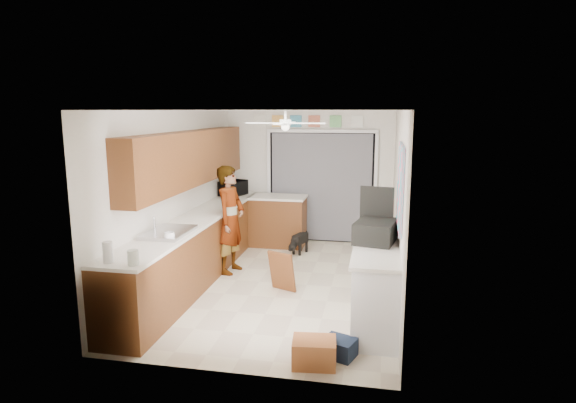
{
  "coord_description": "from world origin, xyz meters",
  "views": [
    {
      "loc": [
        1.35,
        -6.58,
        2.49
      ],
      "look_at": [
        0.0,
        0.4,
        1.15
      ],
      "focal_mm": 30.0,
      "sensor_mm": 36.0,
      "label": 1
    }
  ],
  "objects_px": {
    "suitcase": "(376,231)",
    "man": "(230,220)",
    "navy_crate": "(339,348)",
    "paper_towel_roll": "(108,252)",
    "cup": "(169,236)",
    "cardboard_box": "(314,352)",
    "dog": "(300,242)",
    "microwave": "(233,188)"
  },
  "relations": [
    {
      "from": "suitcase",
      "to": "cardboard_box",
      "type": "xyz_separation_m",
      "value": [
        -0.55,
        -1.33,
        -0.93
      ]
    },
    {
      "from": "cup",
      "to": "microwave",
      "type": "bearing_deg",
      "value": 93.35
    },
    {
      "from": "suitcase",
      "to": "navy_crate",
      "type": "relative_size",
      "value": 1.89
    },
    {
      "from": "dog",
      "to": "paper_towel_roll",
      "type": "bearing_deg",
      "value": -90.46
    },
    {
      "from": "paper_towel_roll",
      "to": "cardboard_box",
      "type": "relative_size",
      "value": 0.52
    },
    {
      "from": "suitcase",
      "to": "navy_crate",
      "type": "bearing_deg",
      "value": -94.68
    },
    {
      "from": "microwave",
      "to": "navy_crate",
      "type": "bearing_deg",
      "value": -130.1
    },
    {
      "from": "suitcase",
      "to": "man",
      "type": "distance_m",
      "value": 2.55
    },
    {
      "from": "cardboard_box",
      "to": "dog",
      "type": "xyz_separation_m",
      "value": [
        -0.77,
        3.75,
        0.06
      ]
    },
    {
      "from": "cup",
      "to": "paper_towel_roll",
      "type": "xyz_separation_m",
      "value": [
        -0.25,
        -0.93,
        0.06
      ]
    },
    {
      "from": "microwave",
      "to": "cup",
      "type": "distance_m",
      "value": 3.2
    },
    {
      "from": "cardboard_box",
      "to": "man",
      "type": "xyz_separation_m",
      "value": [
        -1.67,
        2.57,
        0.7
      ]
    },
    {
      "from": "paper_towel_roll",
      "to": "dog",
      "type": "distance_m",
      "value": 4.12
    },
    {
      "from": "paper_towel_roll",
      "to": "suitcase",
      "type": "distance_m",
      "value": 3.04
    },
    {
      "from": "cup",
      "to": "cardboard_box",
      "type": "relative_size",
      "value": 0.3
    },
    {
      "from": "microwave",
      "to": "dog",
      "type": "distance_m",
      "value": 1.63
    },
    {
      "from": "navy_crate",
      "to": "cup",
      "type": "bearing_deg",
      "value": 162.2
    },
    {
      "from": "man",
      "to": "dog",
      "type": "xyz_separation_m",
      "value": [
        0.9,
        1.18,
        -0.64
      ]
    },
    {
      "from": "dog",
      "to": "suitcase",
      "type": "bearing_deg",
      "value": -41.55
    },
    {
      "from": "microwave",
      "to": "suitcase",
      "type": "relative_size",
      "value": 0.84
    },
    {
      "from": "paper_towel_roll",
      "to": "man",
      "type": "relative_size",
      "value": 0.13
    },
    {
      "from": "paper_towel_roll",
      "to": "dog",
      "type": "relative_size",
      "value": 0.45
    },
    {
      "from": "cup",
      "to": "paper_towel_roll",
      "type": "height_order",
      "value": "paper_towel_roll"
    },
    {
      "from": "microwave",
      "to": "man",
      "type": "relative_size",
      "value": 0.3
    },
    {
      "from": "navy_crate",
      "to": "man",
      "type": "relative_size",
      "value": 0.19
    },
    {
      "from": "microwave",
      "to": "cardboard_box",
      "type": "bearing_deg",
      "value": -133.99
    },
    {
      "from": "paper_towel_roll",
      "to": "cardboard_box",
      "type": "height_order",
      "value": "paper_towel_roll"
    },
    {
      "from": "cup",
      "to": "navy_crate",
      "type": "relative_size",
      "value": 0.41
    },
    {
      "from": "cup",
      "to": "paper_towel_roll",
      "type": "bearing_deg",
      "value": -105.23
    },
    {
      "from": "paper_towel_roll",
      "to": "cardboard_box",
      "type": "distance_m",
      "value": 2.35
    },
    {
      "from": "navy_crate",
      "to": "microwave",
      "type": "bearing_deg",
      "value": 120.96
    },
    {
      "from": "cup",
      "to": "man",
      "type": "height_order",
      "value": "man"
    },
    {
      "from": "man",
      "to": "navy_crate",
      "type": "bearing_deg",
      "value": -132.12
    },
    {
      "from": "microwave",
      "to": "cardboard_box",
      "type": "xyz_separation_m",
      "value": [
        2.1,
        -4.1,
        -0.94
      ]
    },
    {
      "from": "cardboard_box",
      "to": "suitcase",
      "type": "bearing_deg",
      "value": 67.39
    },
    {
      "from": "cardboard_box",
      "to": "man",
      "type": "distance_m",
      "value": 3.14
    },
    {
      "from": "navy_crate",
      "to": "dog",
      "type": "distance_m",
      "value": 3.67
    },
    {
      "from": "suitcase",
      "to": "cup",
      "type": "bearing_deg",
      "value": -158.85
    },
    {
      "from": "microwave",
      "to": "paper_towel_roll",
      "type": "height_order",
      "value": "microwave"
    },
    {
      "from": "navy_crate",
      "to": "man",
      "type": "distance_m",
      "value": 3.11
    },
    {
      "from": "paper_towel_roll",
      "to": "navy_crate",
      "type": "xyz_separation_m",
      "value": [
        2.4,
        0.24,
        -0.96
      ]
    },
    {
      "from": "navy_crate",
      "to": "suitcase",
      "type": "bearing_deg",
      "value": 73.96
    }
  ]
}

